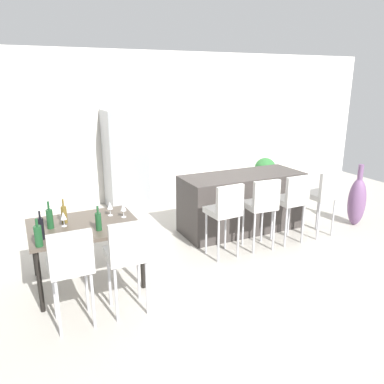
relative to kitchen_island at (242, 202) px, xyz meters
The scene contains 21 objects.
ground_plane 0.83m from the kitchen_island, 118.87° to the right, with size 10.00×10.00×0.00m, color #ADA89E.
back_wall 2.59m from the kitchen_island, 97.98° to the left, with size 10.00×0.12×2.90m, color silver.
kitchen_island is the anchor object (origin of this frame).
bar_chair_left 1.11m from the kitchen_island, 134.72° to the right, with size 0.42×0.42×1.05m.
bar_chair_middle 0.83m from the kitchen_island, 102.64° to the right, with size 0.43×0.43×1.05m.
bar_chair_right 0.89m from the kitchen_island, 64.99° to the right, with size 0.40×0.40×1.05m.
bar_chair_far 1.26m from the kitchen_island, 38.71° to the right, with size 0.42×0.42×1.05m.
dining_table 2.68m from the kitchen_island, 166.09° to the right, with size 1.23×0.98×0.74m.
dining_chair_near 3.24m from the kitchen_island, 152.52° to the right, with size 0.40×0.40×1.05m.
dining_chair_far 2.77m from the kitchen_island, 147.21° to the right, with size 0.41×0.41×1.05m.
wine_bottle_left 2.66m from the kitchen_island, 160.05° to the right, with size 0.07×0.07×0.28m.
wine_bottle_far 2.85m from the kitchen_island, 169.99° to the right, with size 0.07×0.07×0.30m.
wine_bottle_middle 3.04m from the kitchen_island, 168.40° to the right, with size 0.07×0.07×0.32m.
wine_bottle_end 3.22m from the kitchen_island, 163.81° to the right, with size 0.06×0.06×0.32m.
wine_bottle_inner 3.31m from the kitchen_island, 161.14° to the right, with size 0.08×0.08×0.30m.
wine_glass_right 2.23m from the kitchen_island, 164.03° to the right, with size 0.07×0.07×0.17m.
wine_glass_near 2.32m from the kitchen_island, 168.11° to the right, with size 0.07×0.07×0.17m.
wine_glass_corner 2.90m from the kitchen_island, 167.84° to the right, with size 0.07×0.07×0.17m.
refrigerator 2.40m from the kitchen_island, 124.99° to the left, with size 0.72×0.68×1.84m, color #939699.
floor_vase 1.95m from the kitchen_island, 19.92° to the right, with size 0.29×0.29×1.04m.
potted_plant 2.67m from the kitchen_island, 45.99° to the left, with size 0.48×0.48×0.67m.
Camera 1 is at (-2.89, -4.30, 2.36)m, focal length 35.45 mm.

